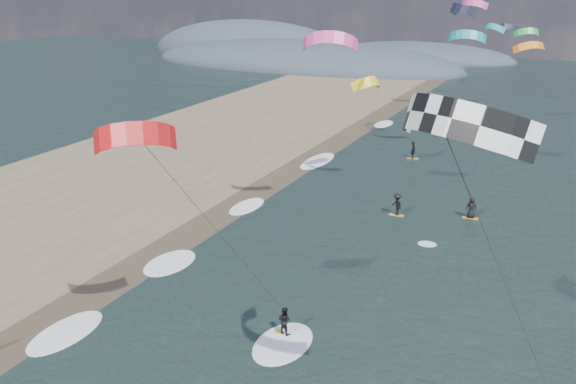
% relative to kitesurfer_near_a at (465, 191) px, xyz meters
% --- Properties ---
extents(wet_sand_strip, '(3.00, 240.00, 0.00)m').
position_rel_kitesurfer_near_a_xyz_m(wet_sand_strip, '(-20.66, 5.95, -10.90)').
color(wet_sand_strip, '#382D23').
rests_on(wet_sand_strip, ground).
extents(coastal_hills, '(80.00, 41.00, 15.00)m').
position_rel_kitesurfer_near_a_xyz_m(coastal_hills, '(-53.50, 103.81, -10.90)').
color(coastal_hills, '#3D4756').
rests_on(coastal_hills, ground).
extents(kitesurfer_near_a, '(8.00, 9.19, 14.40)m').
position_rel_kitesurfer_near_a_xyz_m(kitesurfer_near_a, '(0.00, 0.00, 0.00)').
color(kitesurfer_near_a, gold).
rests_on(kitesurfer_near_a, ground).
extents(kitesurfer_near_b, '(6.79, 8.87, 12.41)m').
position_rel_kitesurfer_near_a_xyz_m(kitesurfer_near_b, '(-11.40, 2.40, -3.44)').
color(kitesurfer_near_b, gold).
rests_on(kitesurfer_near_b, ground).
extents(far_kitesurfers, '(9.12, 16.63, 1.81)m').
position_rel_kitesurfer_near_a_xyz_m(far_kitesurfers, '(-8.04, 28.95, -10.04)').
color(far_kitesurfers, gold).
rests_on(far_kitesurfers, ground).
extents(bg_kite_field, '(13.10, 68.32, 9.07)m').
position_rel_kitesurfer_near_a_xyz_m(bg_kite_field, '(-8.77, 49.84, 1.18)').
color(bg_kite_field, black).
rests_on(bg_kite_field, ground).
extents(shoreline_surf, '(2.40, 79.40, 0.11)m').
position_rel_kitesurfer_near_a_xyz_m(shoreline_surf, '(-19.46, 10.70, -10.90)').
color(shoreline_surf, white).
rests_on(shoreline_surf, ground).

